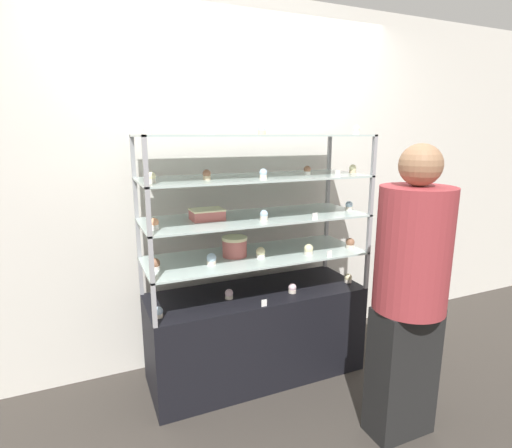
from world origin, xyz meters
TOP-DOWN VIEW (x-y plane):
  - ground_plane at (0.00, 0.00)m, footprint 20.00×20.00m
  - back_wall at (0.00, 0.41)m, footprint 8.00×0.05m
  - display_base at (0.00, 0.00)m, footprint 1.46×0.53m
  - display_riser_lower at (0.00, 0.00)m, footprint 1.46×0.53m
  - display_riser_middle at (0.00, 0.00)m, footprint 1.46×0.53m
  - display_riser_upper at (0.00, 0.00)m, footprint 1.46×0.53m
  - display_riser_top at (0.00, 0.00)m, footprint 1.46×0.53m
  - layer_cake_centerpiece at (-0.14, 0.02)m, footprint 0.17×0.17m
  - sheet_cake_frosted at (-0.32, 0.02)m, footprint 0.20×0.16m
  - cupcake_0 at (-0.68, -0.14)m, footprint 0.05×0.05m
  - cupcake_1 at (-0.21, -0.05)m, footprint 0.05×0.05m
  - cupcake_2 at (0.21, -0.12)m, footprint 0.05×0.05m
  - cupcake_3 at (0.67, -0.11)m, footprint 0.05×0.05m
  - price_tag_0 at (-0.05, -0.25)m, footprint 0.04×0.00m
  - cupcake_4 at (-0.67, -0.04)m, footprint 0.06×0.06m
  - cupcake_5 at (-0.33, -0.08)m, footprint 0.06×0.06m
  - cupcake_6 at (0.00, -0.08)m, footprint 0.06×0.06m
  - cupcake_7 at (0.32, -0.14)m, footprint 0.06×0.06m
  - cupcake_8 at (0.67, -0.12)m, footprint 0.06×0.06m
  - price_tag_1 at (0.41, -0.25)m, footprint 0.04×0.00m
  - cupcake_9 at (-0.67, -0.11)m, footprint 0.05×0.05m
  - cupcake_10 at (-0.01, -0.14)m, footprint 0.05×0.05m
  - cupcake_11 at (0.68, -0.07)m, footprint 0.05×0.05m
  - price_tag_2 at (0.29, -0.25)m, footprint 0.04×0.00m
  - cupcake_12 at (-0.67, -0.09)m, footprint 0.05×0.05m
  - cupcake_13 at (-0.34, -0.06)m, footprint 0.05×0.05m
  - cupcake_14 at (-0.01, -0.14)m, footprint 0.05×0.05m
  - cupcake_15 at (0.34, -0.05)m, footprint 0.05×0.05m
  - cupcake_16 at (0.69, -0.08)m, footprint 0.05×0.05m
  - price_tag_3 at (0.45, -0.25)m, footprint 0.04×0.00m
  - cupcake_17 at (-0.68, -0.13)m, footprint 0.05×0.05m
  - cupcake_18 at (0.01, -0.07)m, footprint 0.05×0.05m
  - cupcake_19 at (0.67, -0.12)m, footprint 0.05×0.05m
  - price_tag_4 at (-0.37, -0.25)m, footprint 0.04×0.00m
  - customer_figure at (0.52, -0.84)m, footprint 0.38×0.38m

SIDE VIEW (x-z plane):
  - ground_plane at x=0.00m, z-range 0.00..0.00m
  - display_base at x=0.00m, z-range 0.00..0.62m
  - price_tag_0 at x=-0.05m, z-range 0.62..0.67m
  - cupcake_0 at x=-0.68m, z-range 0.62..0.68m
  - cupcake_1 at x=-0.21m, z-range 0.62..0.68m
  - cupcake_2 at x=0.21m, z-range 0.62..0.68m
  - cupcake_3 at x=0.67m, z-range 0.62..0.68m
  - customer_figure at x=0.52m, z-range 0.06..1.68m
  - display_riser_lower at x=0.00m, z-range 0.74..1.00m
  - price_tag_1 at x=0.41m, z-range 0.88..0.92m
  - cupcake_4 at x=-0.67m, z-range 0.88..0.95m
  - cupcake_5 at x=-0.33m, z-range 0.88..0.95m
  - cupcake_6 at x=0.00m, z-range 0.88..0.95m
  - cupcake_7 at x=0.32m, z-range 0.88..0.95m
  - cupcake_8 at x=0.67m, z-range 0.88..0.95m
  - layer_cake_centerpiece at x=-0.14m, z-range 0.88..1.01m
  - display_riser_middle at x=0.00m, z-range 1.00..1.26m
  - price_tag_2 at x=0.29m, z-range 1.14..1.18m
  - cupcake_9 at x=-0.67m, z-range 1.14..1.21m
  - cupcake_10 at x=-0.01m, z-range 1.14..1.21m
  - cupcake_11 at x=0.68m, z-range 1.14..1.21m
  - sheet_cake_frosted at x=-0.32m, z-range 1.14..1.21m
  - back_wall at x=0.00m, z-range 0.00..2.60m
  - display_riser_upper at x=0.00m, z-range 1.26..1.52m
  - price_tag_3 at x=0.45m, z-range 1.40..1.44m
  - cupcake_12 at x=-0.67m, z-range 1.40..1.46m
  - cupcake_13 at x=-0.34m, z-range 1.40..1.46m
  - cupcake_14 at x=-0.01m, z-range 1.40..1.46m
  - cupcake_15 at x=0.34m, z-range 1.40..1.46m
  - cupcake_16 at x=0.69m, z-range 1.40..1.46m
  - display_riser_top at x=0.00m, z-range 1.52..1.78m
  - price_tag_4 at x=-0.37m, z-range 1.66..1.70m
  - cupcake_17 at x=-0.68m, z-range 1.66..1.72m
  - cupcake_18 at x=0.01m, z-range 1.66..1.72m
  - cupcake_19 at x=0.67m, z-range 1.66..1.72m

